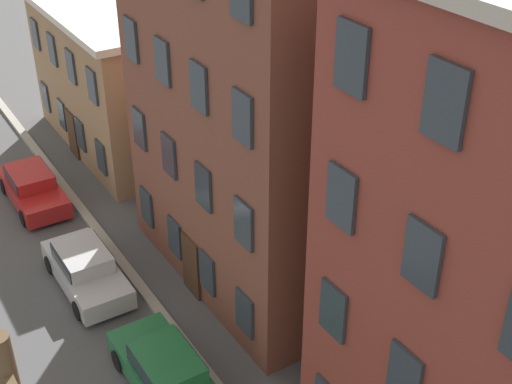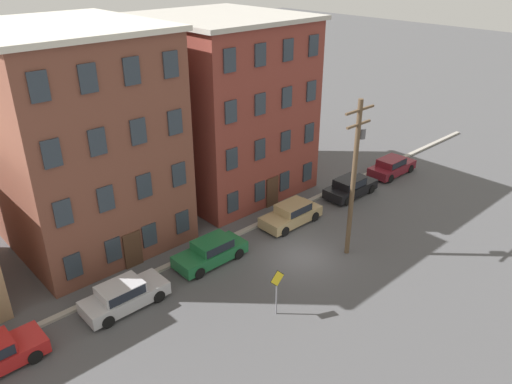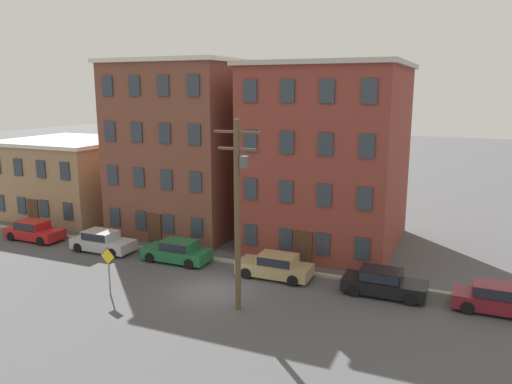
% 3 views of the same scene
% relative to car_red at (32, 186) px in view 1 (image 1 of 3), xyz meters
% --- Properties ---
extents(apartment_corner, '(10.32, 9.56, 6.64)m').
position_rel_car_red_xyz_m(apartment_corner, '(-3.05, 7.40, 2.58)').
color(apartment_corner, '#9E7A56').
rests_on(apartment_corner, ground_plane).
extents(apartment_midblock, '(9.81, 11.25, 13.03)m').
position_rel_car_red_xyz_m(apartment_midblock, '(8.68, 8.25, 5.78)').
color(apartment_midblock, brown).
rests_on(apartment_midblock, ground_plane).
extents(car_red, '(4.40, 1.92, 1.43)m').
position_rel_car_red_xyz_m(car_red, '(0.00, 0.00, 0.00)').
color(car_red, '#B21E1E').
rests_on(car_red, ground_plane).
extents(car_silver, '(4.40, 1.92, 1.43)m').
position_rel_car_red_xyz_m(car_silver, '(6.40, -0.08, 0.00)').
color(car_silver, '#B7B7BC').
rests_on(car_silver, ground_plane).
extents(car_green, '(4.40, 1.92, 1.43)m').
position_rel_car_red_xyz_m(car_green, '(12.26, 0.15, 0.00)').
color(car_green, '#1E6638').
rests_on(car_green, ground_plane).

